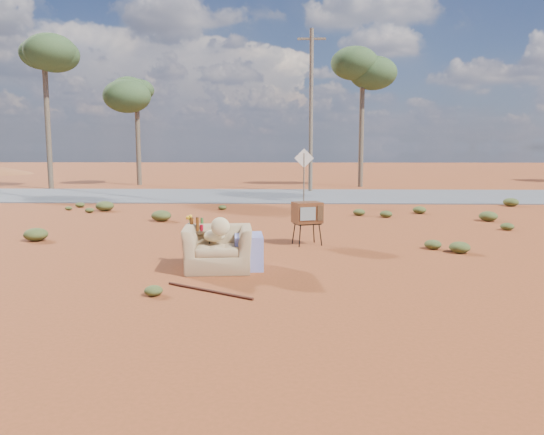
{
  "coord_description": "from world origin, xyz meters",
  "views": [
    {
      "loc": [
        0.83,
        -9.37,
        2.22
      ],
      "look_at": [
        0.52,
        1.38,
        0.8
      ],
      "focal_mm": 35.0,
      "sensor_mm": 36.0,
      "label": 1
    }
  ],
  "objects": [
    {
      "name": "road_sign",
      "position": [
        1.5,
        12.0,
        1.5
      ],
      "size": [
        0.78,
        0.06,
        2.19
      ],
      "color": "brown",
      "rests_on": "ground"
    },
    {
      "name": "eucalyptus_center",
      "position": [
        5.0,
        21.0,
        6.43
      ],
      "size": [
        3.2,
        3.2,
        7.6
      ],
      "color": "brown",
      "rests_on": "ground"
    },
    {
      "name": "eucalyptus_near_left",
      "position": [
        -8.0,
        22.0,
        5.45
      ],
      "size": [
        3.2,
        3.2,
        6.6
      ],
      "color": "brown",
      "rests_on": "ground"
    },
    {
      "name": "eucalyptus_left",
      "position": [
        -12.0,
        19.0,
        6.92
      ],
      "size": [
        3.2,
        3.2,
        8.1
      ],
      "color": "brown",
      "rests_on": "ground"
    },
    {
      "name": "scrub_patch",
      "position": [
        -0.82,
        4.41,
        0.14
      ],
      "size": [
        17.49,
        8.07,
        0.33
      ],
      "color": "#475324",
      "rests_on": "ground"
    },
    {
      "name": "ground",
      "position": [
        0.0,
        0.0,
        0.0
      ],
      "size": [
        140.0,
        140.0,
        0.0
      ],
      "primitive_type": "plane",
      "color": "brown",
      "rests_on": "ground"
    },
    {
      "name": "rusty_bar",
      "position": [
        -0.37,
        -1.42,
        0.02
      ],
      "size": [
        1.45,
        0.92,
        0.04
      ],
      "primitive_type": "cylinder",
      "rotation": [
        0.0,
        1.57,
        -0.55
      ],
      "color": "#481C13",
      "rests_on": "ground"
    },
    {
      "name": "highway",
      "position": [
        0.0,
        15.0,
        0.02
      ],
      "size": [
        140.0,
        7.0,
        0.04
      ],
      "primitive_type": "cube",
      "color": "#565659",
      "rests_on": "ground"
    },
    {
      "name": "side_table",
      "position": [
        -0.89,
        0.5,
        0.68
      ],
      "size": [
        0.58,
        0.58,
        0.93
      ],
      "rotation": [
        0.0,
        0.0,
        0.32
      ],
      "color": "#3A2715",
      "rests_on": "ground"
    },
    {
      "name": "armchair",
      "position": [
        -0.33,
        0.13,
        0.5
      ],
      "size": [
        1.5,
        1.05,
        1.07
      ],
      "rotation": [
        0.0,
        0.0,
        0.1
      ],
      "color": "#9A7B54",
      "rests_on": "ground"
    },
    {
      "name": "tv_unit",
      "position": [
        1.29,
        2.66,
        0.73
      ],
      "size": [
        0.74,
        0.67,
        0.99
      ],
      "rotation": [
        0.0,
        0.0,
        0.35
      ],
      "color": "black",
      "rests_on": "ground"
    },
    {
      "name": "utility_pole_center",
      "position": [
        2.0,
        17.5,
        4.15
      ],
      "size": [
        1.4,
        0.2,
        8.0
      ],
      "color": "brown",
      "rests_on": "ground"
    }
  ]
}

